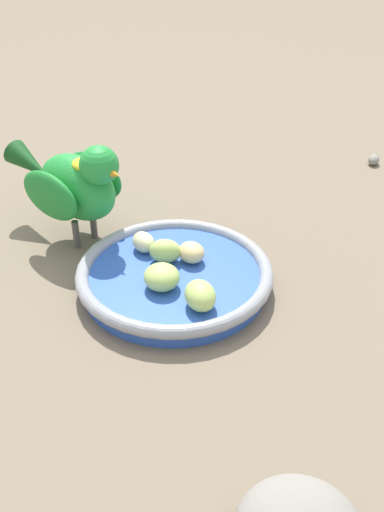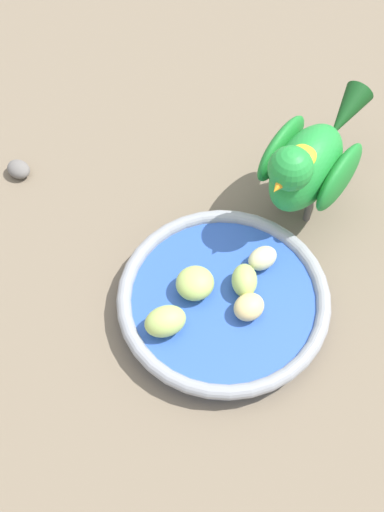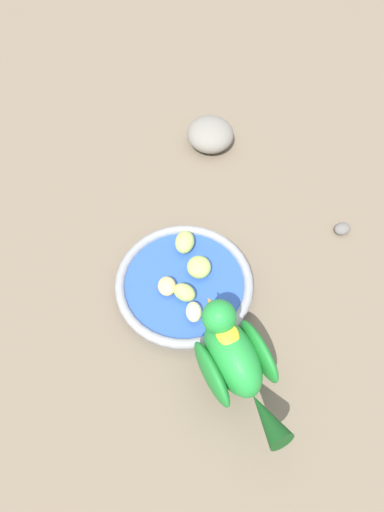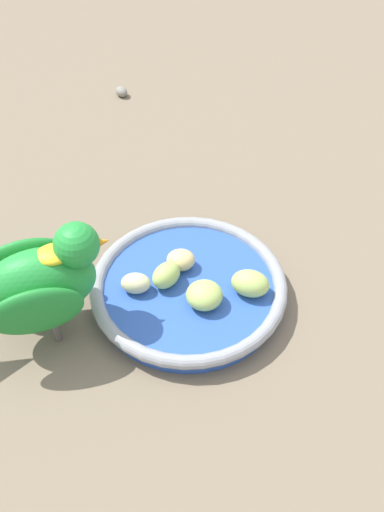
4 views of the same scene
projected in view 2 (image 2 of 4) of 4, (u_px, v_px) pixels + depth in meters
The scene contains 9 objects.
ground_plane at pixel (221, 290), 0.67m from camera, with size 4.00×4.00×0.00m, color #756651.
feeding_bowl at pixel (223, 301), 0.65m from camera, with size 0.19×0.19×0.03m.
apple_piece_0 at pixel (196, 286), 0.64m from camera, with size 0.04×0.03×0.02m, color #B2CC66.
apple_piece_1 at pixel (165, 321), 0.62m from camera, with size 0.04×0.03×0.03m, color #B2CC66.
apple_piece_2 at pixel (261, 256), 0.66m from camera, with size 0.03×0.02×0.02m, color beige.
apple_piece_3 at pixel (244, 280), 0.64m from camera, with size 0.03×0.02×0.02m, color #B2CC66.
apple_piece_4 at pixel (249, 307), 0.63m from camera, with size 0.03×0.03×0.02m, color #E5C67F.
parrot at pixel (308, 162), 0.67m from camera, with size 0.12×0.16×0.12m.
pebble_1 at pixel (19, 169), 0.74m from camera, with size 0.03×0.02×0.02m, color slate.
Camera 2 is at (0.30, -0.16, 0.59)m, focal length 50.34 mm.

